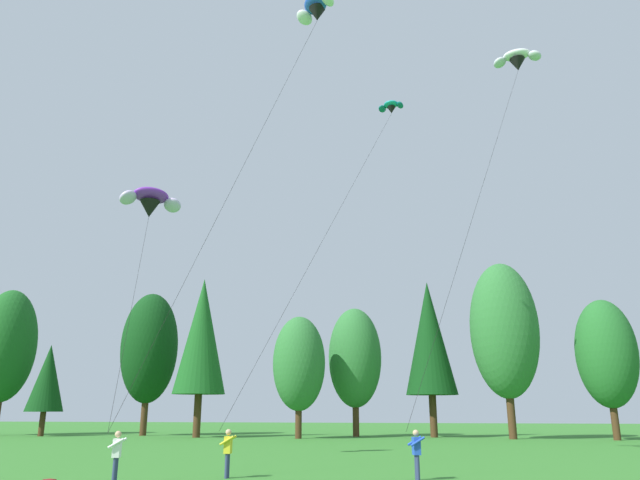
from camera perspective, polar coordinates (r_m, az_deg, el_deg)
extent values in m
ellipsoid|color=#19561E|center=(68.53, -27.77, -8.87)|extent=(5.64, 5.64, 11.18)
cylinder|color=#472D19|center=(64.17, -25.04, -15.63)|extent=(0.52, 0.52, 2.20)
cone|color=#0F3D14|center=(64.23, -24.59, -11.87)|extent=(3.47, 3.47, 6.28)
cylinder|color=#472D19|center=(62.29, -16.46, -15.90)|extent=(0.64, 0.64, 3.44)
ellipsoid|color=#0F3D14|center=(62.57, -15.99, -9.84)|extent=(5.51, 5.51, 10.78)
cylinder|color=#472D19|center=(56.88, -11.65, -16.12)|extent=(0.67, 0.67, 3.74)
cone|color=#19561E|center=(57.27, -11.25, -8.90)|extent=(4.77, 4.77, 10.66)
cylinder|color=#472D19|center=(53.82, -2.07, -17.04)|extent=(0.56, 0.56, 2.63)
ellipsoid|color=#2D7033|center=(53.96, -2.02, -11.67)|extent=(4.63, 4.63, 8.23)
cylinder|color=#472D19|center=(57.66, 3.45, -16.78)|extent=(0.59, 0.59, 2.97)
ellipsoid|color=#2D7033|center=(57.86, 3.36, -11.12)|extent=(5.00, 5.00, 9.29)
cylinder|color=#472D19|center=(57.06, 10.77, -16.19)|extent=(0.66, 0.66, 3.69)
cone|color=#0F3D14|center=(57.43, 10.41, -9.11)|extent=(4.72, 4.72, 10.49)
cylinder|color=#472D19|center=(55.19, 17.82, -15.69)|extent=(0.67, 0.67, 3.80)
ellipsoid|color=#2D7033|center=(55.61, 17.18, -8.17)|extent=(5.89, 5.89, 11.89)
cylinder|color=#472D19|center=(56.24, 26.37, -15.30)|extent=(0.59, 0.59, 2.88)
ellipsoid|color=#236628|center=(56.42, 25.68, -9.71)|extent=(4.90, 4.90, 9.01)
cylinder|color=navy|center=(22.25, -19.06, -20.15)|extent=(0.16, 0.16, 0.84)
cylinder|color=navy|center=(22.44, -18.95, -20.12)|extent=(0.16, 0.16, 0.84)
cube|color=white|center=(22.29, -18.83, -18.30)|extent=(0.34, 0.43, 0.60)
sphere|color=tan|center=(22.27, -18.72, -17.17)|extent=(0.22, 0.22, 0.22)
cylinder|color=white|center=(22.05, -18.92, -17.91)|extent=(0.53, 0.23, 0.35)
cylinder|color=white|center=(22.52, -18.66, -17.87)|extent=(0.53, 0.23, 0.35)
cylinder|color=navy|center=(23.28, -8.92, -20.56)|extent=(0.14, 0.14, 0.84)
cylinder|color=navy|center=(23.47, -8.80, -20.52)|extent=(0.14, 0.14, 0.84)
cube|color=yellow|center=(23.33, -8.78, -18.78)|extent=(0.27, 0.40, 0.60)
sphere|color=tan|center=(23.31, -8.73, -17.70)|extent=(0.22, 0.22, 0.22)
cylinder|color=yellow|center=(23.09, -8.90, -18.41)|extent=(0.53, 0.13, 0.35)
cylinder|color=yellow|center=(23.55, -8.62, -18.37)|extent=(0.53, 0.13, 0.35)
cylinder|color=navy|center=(22.62, 9.34, -20.68)|extent=(0.16, 0.16, 0.84)
cylinder|color=navy|center=(22.81, 9.21, -20.65)|extent=(0.16, 0.16, 0.84)
cube|color=blue|center=(22.66, 9.19, -18.85)|extent=(0.33, 0.43, 0.60)
sphere|color=tan|center=(22.64, 9.14, -17.74)|extent=(0.22, 0.22, 0.22)
cylinder|color=blue|center=(22.42, 9.32, -18.47)|extent=(0.53, 0.21, 0.35)
cylinder|color=blue|center=(22.89, 9.02, -18.43)|extent=(0.53, 0.21, 0.35)
ellipsoid|color=blue|center=(36.19, -0.42, 21.64)|extent=(2.06, 2.02, 1.03)
ellipsoid|color=white|center=(36.67, -1.50, 20.49)|extent=(1.31, 1.24, 1.13)
cone|color=black|center=(35.85, -0.27, 20.75)|extent=(1.32, 1.32, 0.80)
cylinder|color=black|center=(27.18, -7.80, 6.12)|extent=(5.66, 8.70, 21.77)
ellipsoid|color=teal|center=(47.79, 6.79, 12.73)|extent=(1.34, 1.16, 0.58)
ellipsoid|color=#0F666B|center=(47.51, 7.64, 12.67)|extent=(0.72, 0.87, 0.68)
ellipsoid|color=#0F666B|center=(47.89, 5.97, 12.36)|extent=(0.83, 0.88, 0.68)
cone|color=black|center=(47.65, 6.84, 12.21)|extent=(0.79, 0.79, 0.55)
cylinder|color=black|center=(34.11, 1.54, 2.32)|extent=(6.03, 19.93, 22.87)
ellipsoid|color=white|center=(41.57, 18.28, 16.44)|extent=(1.86, 1.35, 0.72)
ellipsoid|color=silver|center=(41.41, 19.83, 16.25)|extent=(1.00, 0.99, 0.89)
ellipsoid|color=silver|center=(41.45, 16.81, 15.92)|extent=(1.10, 1.02, 0.89)
cone|color=black|center=(41.31, 18.37, 15.61)|extent=(1.13, 1.13, 0.81)
cylinder|color=black|center=(30.54, 14.84, 3.63)|extent=(7.51, 12.38, 21.40)
ellipsoid|color=purple|center=(33.70, -15.84, 4.11)|extent=(2.26, 2.19, 1.02)
ellipsoid|color=silver|center=(33.89, -13.93, 3.24)|extent=(1.35, 1.37, 1.17)
ellipsoid|color=silver|center=(33.32, -17.87, 3.89)|extent=(1.35, 1.38, 1.17)
cone|color=black|center=(33.56, -15.99, 2.86)|extent=(1.52, 1.52, 0.93)
cylinder|color=black|center=(27.50, -17.44, -5.53)|extent=(3.61, 8.92, 10.75)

